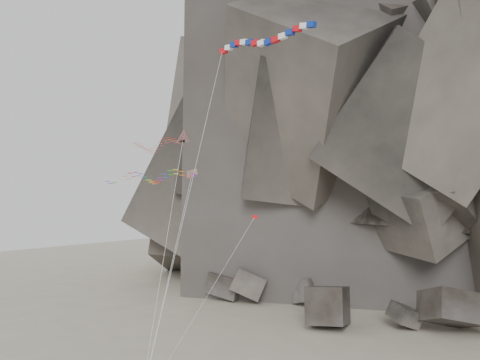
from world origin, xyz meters
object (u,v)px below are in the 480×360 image
Objects in this scene: pennant_kite at (227,262)px; delta_kite at (155,145)px; banner_kite at (262,41)px; parafoil_kite at (144,177)px.

delta_kite is at bearing 140.56° from pennant_kite.
delta_kite is 17.48m from banner_kite.
delta_kite is 18.53m from pennant_kite.
parafoil_kite reaches higher than pennant_kite.
pennant_kite is (14.08, -4.18, -11.31)m from delta_kite.
banner_kite is 1.62× the size of parafoil_kite.
banner_kite reaches higher than delta_kite.
parafoil_kite is at bearing 145.04° from pennant_kite.
banner_kite is 19.88m from parafoil_kite.
banner_kite is at bearing 14.03° from parafoil_kite.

